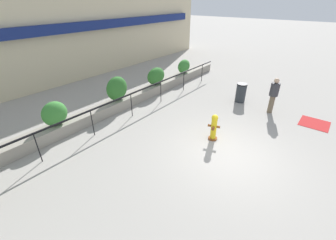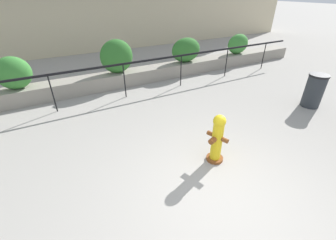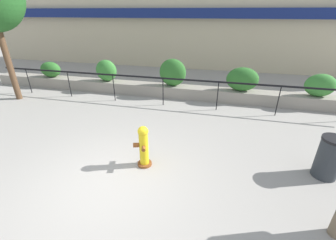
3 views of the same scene
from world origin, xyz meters
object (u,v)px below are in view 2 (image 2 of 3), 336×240
at_px(trash_bin, 314,91).
at_px(hedge_bush_1, 13,73).
at_px(hedge_bush_4, 238,44).
at_px(hedge_bush_3, 186,50).
at_px(hedge_bush_2, 117,56).
at_px(fire_hydrant, 217,138).

bearing_deg(trash_bin, hedge_bush_1, 150.22).
bearing_deg(hedge_bush_4, hedge_bush_3, 180.00).
xyz_separation_m(hedge_bush_3, hedge_bush_4, (2.84, 0.00, -0.04)).
relative_size(hedge_bush_2, fire_hydrant, 1.08).
bearing_deg(hedge_bush_2, fire_hydrant, -85.17).
xyz_separation_m(hedge_bush_1, hedge_bush_4, (8.91, 0.00, -0.05)).
relative_size(hedge_bush_2, hedge_bush_4, 1.06).
relative_size(hedge_bush_1, fire_hydrant, 0.92).
distance_m(hedge_bush_3, fire_hydrant, 5.65).
bearing_deg(hedge_bush_1, trash_bin, -29.78).
bearing_deg(hedge_bush_3, fire_hydrant, -116.07).
bearing_deg(hedge_bush_2, hedge_bush_3, 0.00).
bearing_deg(hedge_bush_1, hedge_bush_2, 0.00).
xyz_separation_m(hedge_bush_1, fire_hydrant, (3.59, -5.06, -0.44)).
height_order(hedge_bush_2, trash_bin, hedge_bush_2).
xyz_separation_m(hedge_bush_3, trash_bin, (1.73, -4.46, -0.47)).
relative_size(hedge_bush_1, trash_bin, 0.98).
height_order(hedge_bush_1, hedge_bush_4, hedge_bush_1).
xyz_separation_m(hedge_bush_4, fire_hydrant, (-5.32, -5.06, -0.39)).
xyz_separation_m(hedge_bush_1, hedge_bush_3, (6.07, 0.00, -0.01)).
bearing_deg(fire_hydrant, hedge_bush_4, 43.58).
height_order(hedge_bush_1, hedge_bush_3, hedge_bush_1).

